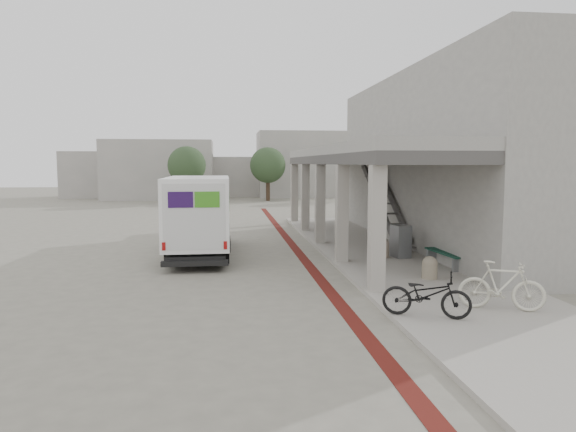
{
  "coord_description": "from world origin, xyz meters",
  "views": [
    {
      "loc": [
        -1.66,
        -16.02,
        3.37
      ],
      "look_at": [
        0.37,
        0.99,
        1.6
      ],
      "focal_mm": 32.0,
      "sensor_mm": 36.0,
      "label": 1
    }
  ],
  "objects": [
    {
      "name": "bench",
      "position": [
        5.16,
        -0.77,
        0.45
      ],
      "size": [
        0.6,
        2.01,
        0.46
      ],
      "rotation": [
        0.0,
        0.0,
        0.09
      ],
      "color": "gray",
      "rests_on": "sidewalk"
    },
    {
      "name": "bollard_near",
      "position": [
        3.99,
        -2.37,
        0.44
      ],
      "size": [
        0.43,
        0.43,
        0.65
      ],
      "color": "gray",
      "rests_on": "sidewalk"
    },
    {
      "name": "tree_mid",
      "position": [
        2.0,
        30.0,
        3.18
      ],
      "size": [
        3.2,
        3.2,
        4.8
      ],
      "color": "#38281C",
      "rests_on": "ground"
    },
    {
      "name": "distant_backdrop",
      "position": [
        -2.84,
        35.89,
        2.7
      ],
      "size": [
        28.0,
        10.0,
        6.5
      ],
      "color": "gray",
      "rests_on": "ground"
    },
    {
      "name": "sidewalk",
      "position": [
        4.0,
        0.0,
        0.06
      ],
      "size": [
        4.4,
        28.0,
        0.12
      ],
      "primitive_type": "cube",
      "color": "gray",
      "rests_on": "ground"
    },
    {
      "name": "utility_cabinet",
      "position": [
        4.3,
        0.98,
        0.68
      ],
      "size": [
        0.61,
        0.74,
        1.12
      ],
      "primitive_type": "cube",
      "rotation": [
        0.0,
        0.0,
        0.16
      ],
      "color": "slate",
      "rests_on": "sidewalk"
    },
    {
      "name": "tree_left",
      "position": [
        -5.0,
        28.0,
        3.18
      ],
      "size": [
        3.2,
        3.2,
        4.8
      ],
      "color": "#38281C",
      "rests_on": "ground"
    },
    {
      "name": "bollard_far",
      "position": [
        3.67,
        1.01,
        0.46
      ],
      "size": [
        0.45,
        0.45,
        0.68
      ],
      "color": "gray",
      "rests_on": "sidewalk"
    },
    {
      "name": "bicycle_black",
      "position": [
        2.5,
        -5.83,
        0.6
      ],
      "size": [
        1.94,
        1.33,
        0.97
      ],
      "primitive_type": "imported",
      "rotation": [
        0.0,
        0.0,
        1.15
      ],
      "color": "black",
      "rests_on": "sidewalk"
    },
    {
      "name": "bicycle_cream",
      "position": [
        4.35,
        -5.54,
        0.67
      ],
      "size": [
        1.88,
        1.22,
        1.1
      ],
      "primitive_type": "imported",
      "rotation": [
        0.0,
        0.0,
        1.15
      ],
      "color": "beige",
      "rests_on": "sidewalk"
    },
    {
      "name": "fedex_truck",
      "position": [
        -2.67,
        2.92,
        1.54
      ],
      "size": [
        2.15,
        6.77,
        2.88
      ],
      "rotation": [
        0.0,
        0.0,
        0.0
      ],
      "color": "black",
      "rests_on": "ground"
    },
    {
      "name": "tree_right",
      "position": [
        10.0,
        29.0,
        3.18
      ],
      "size": [
        3.2,
        3.2,
        4.8
      ],
      "color": "#38281C",
      "rests_on": "ground"
    },
    {
      "name": "transit_building",
      "position": [
        6.83,
        4.5,
        3.4
      ],
      "size": [
        7.6,
        17.0,
        7.0
      ],
      "color": "gray",
      "rests_on": "ground"
    },
    {
      "name": "bike_lane_stripe",
      "position": [
        1.0,
        2.0,
        0.01
      ],
      "size": [
        0.35,
        40.0,
        0.01
      ],
      "primitive_type": "cube",
      "color": "#511510",
      "rests_on": "ground"
    },
    {
      "name": "ground",
      "position": [
        0.0,
        0.0,
        0.0
      ],
      "size": [
        120.0,
        120.0,
        0.0
      ],
      "primitive_type": "plane",
      "color": "slate",
      "rests_on": "ground"
    }
  ]
}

